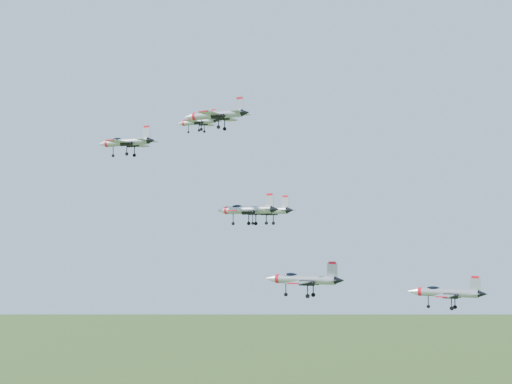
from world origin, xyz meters
The scene contains 7 objects.
jet_lead centered at (-14.72, 14.88, 137.24)m, with size 11.02×9.05×2.95m.
jet_left_high centered at (1.96, -2.47, 134.79)m, with size 13.30×11.07×3.55m.
jet_right_high centered at (-3.74, -19.73, 128.36)m, with size 11.34×9.40×3.03m.
jet_left_low centered at (8.26, 4.15, 117.70)m, with size 12.33×10.21×3.30m.
jet_right_low centered at (13.96, -10.98, 117.31)m, with size 11.67×9.57×3.13m.
jet_trail centered at (20.19, -3.74, 106.17)m, with size 13.87×11.52×3.70m.
jet_extra centered at (39.34, 9.92, 103.93)m, with size 13.18×10.89×3.52m.
Camera 1 is at (74.37, -106.26, 113.55)m, focal length 50.00 mm.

